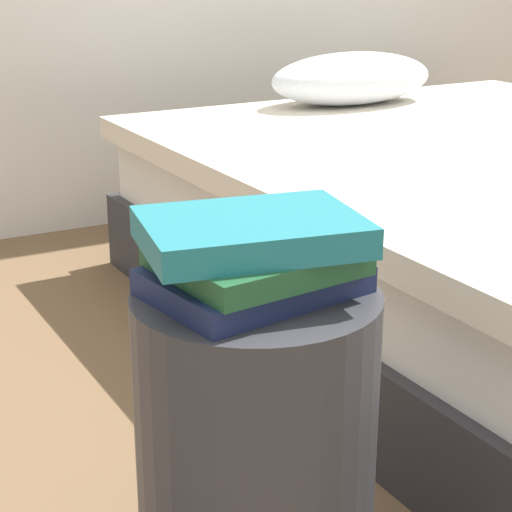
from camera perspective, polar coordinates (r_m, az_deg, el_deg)
side_table at (r=1.27m, az=-0.00°, el=-13.10°), size 0.33×0.33×0.50m
book_navy at (r=1.15m, az=-0.27°, el=-1.60°), size 0.29×0.23×0.03m
book_forest at (r=1.13m, az=0.00°, el=-0.12°), size 0.25×0.23×0.03m
book_teal at (r=1.12m, az=-0.37°, el=1.59°), size 0.30×0.24×0.04m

